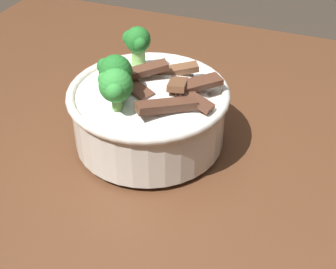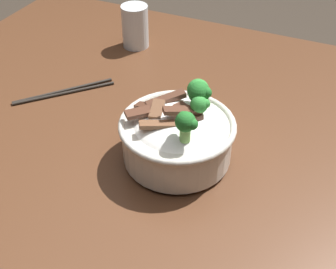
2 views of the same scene
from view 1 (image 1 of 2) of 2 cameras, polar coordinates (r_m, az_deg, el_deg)
name	(u,v)px [view 1 (image 1 of 2)]	position (r m, az deg, el deg)	size (l,w,h in m)	color
dining_table	(212,247)	(0.66, 5.22, -13.05)	(1.22, 1.04, 0.76)	#56331E
rice_bowl	(148,107)	(0.66, -2.40, 3.20)	(0.22, 0.22, 0.16)	silver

